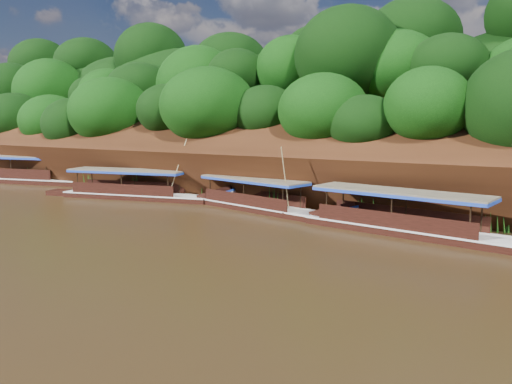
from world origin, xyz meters
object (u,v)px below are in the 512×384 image
at_px(boat_3, 33,177).
at_px(boat_0, 426,227).
at_px(boat_2, 145,193).
at_px(boat_1, 267,205).

bearing_deg(boat_3, boat_0, -19.02).
relative_size(boat_2, boat_3, 0.96).
bearing_deg(boat_1, boat_2, -166.51).
xyz_separation_m(boat_0, boat_2, (-21.78, 1.61, -0.01)).
bearing_deg(boat_1, boat_0, 2.04).
xyz_separation_m(boat_1, boat_2, (-10.93, -0.29, 0.02)).
bearing_deg(boat_0, boat_1, 177.67).
relative_size(boat_0, boat_1, 1.15).
height_order(boat_2, boat_3, boat_2).
height_order(boat_0, boat_3, boat_0).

